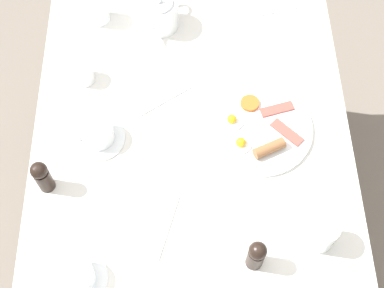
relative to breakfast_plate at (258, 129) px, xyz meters
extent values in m
plane|color=#70665B|center=(0.19, 0.05, -0.71)|extent=(8.00, 8.00, 0.00)
cube|color=silver|center=(0.19, 0.05, -0.02)|extent=(0.90, 1.24, 0.03)
cylinder|color=brown|center=(-0.21, -0.52, -0.37)|extent=(0.04, 0.04, 0.67)
cylinder|color=brown|center=(0.59, -0.52, -0.37)|extent=(0.04, 0.04, 0.67)
cylinder|color=white|center=(0.00, 0.00, 0.00)|extent=(0.30, 0.30, 0.01)
cylinder|color=white|center=(0.07, -0.02, 0.01)|extent=(0.07, 0.07, 0.00)
sphere|color=yellow|center=(0.07, -0.02, 0.02)|extent=(0.03, 0.03, 0.03)
cylinder|color=white|center=(0.05, 0.05, 0.01)|extent=(0.06, 0.06, 0.00)
sphere|color=yellow|center=(0.05, 0.05, 0.02)|extent=(0.03, 0.03, 0.03)
cylinder|color=brown|center=(-0.02, 0.07, 0.02)|extent=(0.09, 0.06, 0.03)
cube|color=#B74C42|center=(-0.08, 0.02, 0.01)|extent=(0.09, 0.09, 0.01)
cube|color=#B74C42|center=(-0.06, -0.06, 0.01)|extent=(0.10, 0.05, 0.01)
cylinder|color=#D16023|center=(0.02, -0.08, 0.01)|extent=(0.05, 0.05, 0.01)
cylinder|color=white|center=(0.28, -0.39, 0.04)|extent=(0.11, 0.11, 0.09)
cylinder|color=white|center=(0.28, -0.39, 0.09)|extent=(0.08, 0.08, 0.01)
sphere|color=white|center=(0.28, -0.39, 0.10)|extent=(0.02, 0.02, 0.02)
cone|color=white|center=(0.31, -0.33, 0.05)|extent=(0.04, 0.06, 0.05)
torus|color=white|center=(0.25, -0.45, 0.04)|extent=(0.04, 0.07, 0.08)
cylinder|color=white|center=(0.45, 0.02, -0.01)|extent=(0.15, 0.15, 0.01)
cylinder|color=white|center=(0.45, 0.02, 0.03)|extent=(0.09, 0.09, 0.05)
cylinder|color=olive|center=(0.45, 0.02, 0.02)|extent=(0.08, 0.08, 0.04)
torus|color=white|center=(0.50, 0.02, 0.03)|extent=(0.04, 0.01, 0.04)
cylinder|color=white|center=(0.48, 0.41, -0.01)|extent=(0.15, 0.15, 0.01)
cylinder|color=white|center=(0.48, 0.41, 0.03)|extent=(0.09, 0.09, 0.05)
cylinder|color=olive|center=(0.48, 0.41, 0.02)|extent=(0.08, 0.08, 0.04)
torus|color=white|center=(0.51, 0.38, 0.03)|extent=(0.03, 0.03, 0.04)
cylinder|color=white|center=(0.48, -0.42, 0.04)|extent=(0.07, 0.07, 0.09)
cylinder|color=white|center=(-0.13, 0.33, 0.04)|extent=(0.07, 0.07, 0.10)
cylinder|color=white|center=(0.51, -0.19, 0.02)|extent=(0.07, 0.07, 0.06)
torus|color=white|center=(0.54, -0.19, 0.02)|extent=(0.04, 0.01, 0.04)
cylinder|color=black|center=(0.04, 0.38, 0.03)|extent=(0.04, 0.04, 0.08)
sphere|color=black|center=(0.04, 0.38, 0.09)|extent=(0.04, 0.04, 0.04)
cylinder|color=black|center=(0.58, 0.16, 0.03)|extent=(0.04, 0.04, 0.08)
sphere|color=black|center=(0.58, 0.16, 0.09)|extent=(0.04, 0.04, 0.04)
cube|color=silver|center=(0.26, 0.28, -0.01)|extent=(0.07, 0.18, 0.00)
cube|color=silver|center=(-0.07, -0.43, -0.01)|extent=(0.21, 0.07, 0.00)
cube|color=silver|center=(0.26, -0.11, -0.01)|extent=(0.16, 0.11, 0.00)
camera|label=1|loc=(0.20, 0.74, 1.31)|focal=50.00mm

